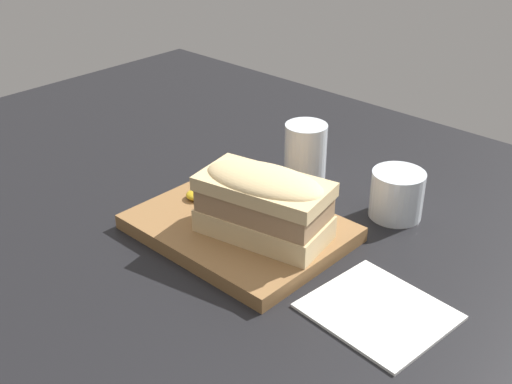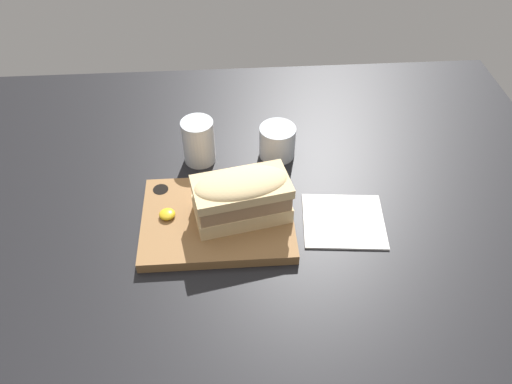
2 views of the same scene
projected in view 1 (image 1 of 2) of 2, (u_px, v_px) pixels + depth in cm
name	position (u px, v px, depth cm)	size (l,w,h in cm)	color
dining_table	(253.00, 224.00, 96.28)	(152.66, 104.45, 2.00)	black
serving_board	(239.00, 228.00, 91.35)	(28.72, 21.93, 2.21)	olive
sandwich	(264.00, 201.00, 85.40)	(18.96, 12.24, 9.63)	#DBBC84
mustard_dollop	(196.00, 195.00, 96.38)	(3.07, 3.07, 1.23)	gold
water_glass	(305.00, 157.00, 104.19)	(6.85, 6.85, 10.06)	silver
wine_glass	(397.00, 196.00, 94.88)	(7.88, 7.88, 7.21)	silver
napkin	(378.00, 311.00, 76.36)	(16.80, 15.39, 0.40)	white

